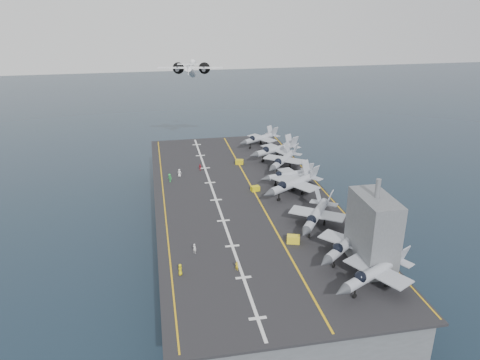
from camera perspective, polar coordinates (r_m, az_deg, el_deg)
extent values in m
plane|color=#142135|center=(106.10, 0.41, -7.32)|extent=(500.00, 500.00, 0.00)
cube|color=#56595E|center=(103.76, 0.42, -4.91)|extent=(36.00, 90.00, 10.00)
cube|color=black|center=(101.52, 0.43, -2.29)|extent=(38.00, 92.00, 0.40)
cube|color=gold|center=(102.01, 2.08, -2.05)|extent=(0.35, 90.00, 0.02)
cube|color=silver|center=(100.52, -2.93, -2.44)|extent=(0.50, 90.00, 0.02)
cube|color=gold|center=(99.78, -9.20, -2.90)|extent=(0.25, 90.00, 0.02)
cube|color=gold|center=(106.32, 10.25, -1.38)|extent=(0.25, 90.00, 0.02)
imported|color=yellow|center=(75.33, -7.30, -10.77)|extent=(0.89, 1.22, 1.90)
imported|color=silver|center=(80.72, -5.57, -8.31)|extent=(1.30, 1.26, 1.82)
imported|color=green|center=(110.79, -8.57, 0.26)|extent=(1.38, 1.45, 2.01)
imported|color=#B22230|center=(117.20, -4.88, 1.57)|extent=(1.11, 1.24, 1.72)
imported|color=white|center=(113.70, -7.40, 0.87)|extent=(1.33, 1.08, 1.92)
imported|color=yellow|center=(75.89, -0.38, -10.42)|extent=(1.17, 1.09, 1.62)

